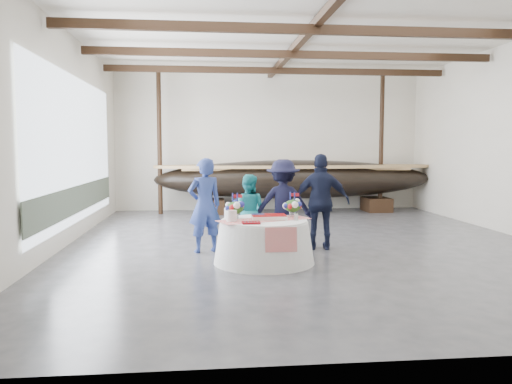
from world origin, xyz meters
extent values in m
cube|color=#3D3D42|center=(0.00, 0.00, 0.00)|extent=(10.00, 12.00, 0.01)
cube|color=silver|center=(0.00, 6.00, 2.25)|extent=(10.00, 0.02, 4.50)
cube|color=silver|center=(0.00, -6.00, 2.25)|extent=(10.00, 0.02, 4.50)
cube|color=silver|center=(-5.00, 0.00, 2.25)|extent=(0.02, 12.00, 4.50)
cube|color=white|center=(0.00, 0.00, 4.50)|extent=(10.00, 12.00, 0.01)
cube|color=black|center=(0.00, -1.00, 4.25)|extent=(9.80, 0.12, 0.18)
cube|color=black|center=(0.00, 1.50, 4.25)|extent=(9.80, 0.12, 0.18)
cube|color=black|center=(0.00, 4.00, 4.25)|extent=(9.80, 0.12, 0.18)
cube|color=black|center=(0.00, 0.00, 4.38)|extent=(0.15, 11.76, 0.15)
cylinder|color=black|center=(-3.50, 5.09, 2.25)|extent=(0.14, 0.14, 4.50)
cylinder|color=black|center=(3.50, 5.09, 2.25)|extent=(0.14, 0.14, 4.50)
cube|color=silver|center=(-4.95, 1.00, 2.00)|extent=(0.02, 7.00, 3.20)
cube|color=#596654|center=(-4.94, 1.00, 0.90)|extent=(0.02, 7.00, 0.60)
cube|color=black|center=(-1.93, 5.09, 0.22)|extent=(0.77, 1.00, 0.44)
cube|color=black|center=(3.38, 5.09, 0.22)|extent=(0.77, 1.00, 0.44)
ellipsoid|color=black|center=(0.72, 5.09, 1.05)|extent=(8.85, 1.77, 1.22)
cube|color=#9E7A4C|center=(0.72, 5.09, 1.38)|extent=(7.08, 1.16, 0.07)
cone|color=white|center=(-1.09, -1.79, 0.37)|extent=(1.78, 1.78, 0.74)
cylinder|color=white|center=(-1.09, -1.79, 0.75)|extent=(1.51, 1.51, 0.04)
cube|color=red|center=(-1.09, -1.79, 0.77)|extent=(1.74, 1.12, 0.01)
cube|color=white|center=(-1.00, -1.74, 0.80)|extent=(0.60, 0.40, 0.07)
cylinder|color=white|center=(-1.67, -1.94, 0.86)|extent=(0.18, 0.18, 0.19)
cylinder|color=white|center=(-1.69, -1.47, 0.86)|extent=(0.18, 0.18, 0.18)
cube|color=maroon|center=(-1.36, -2.21, 0.78)|extent=(0.30, 0.24, 0.03)
cone|color=silver|center=(-0.54, -1.91, 0.83)|extent=(0.09, 0.09, 0.12)
imported|color=navy|center=(-2.13, -0.76, 0.92)|extent=(0.78, 0.63, 1.84)
imported|color=teal|center=(-1.26, -0.40, 0.75)|extent=(0.85, 0.74, 1.50)
imported|color=black|center=(-0.54, -0.46, 0.90)|extent=(1.24, 0.81, 1.80)
imported|color=#141931|center=(0.19, -0.72, 0.96)|extent=(1.19, 0.65, 1.92)
camera|label=1|loc=(-2.12, -10.44, 2.02)|focal=35.00mm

